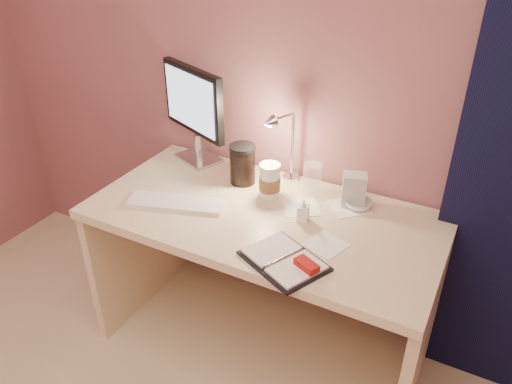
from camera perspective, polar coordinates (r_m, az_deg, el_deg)
The scene contains 14 objects.
desk at distance 2.17m, azimuth 1.69°, elevation -6.45°, with size 1.40×0.70×0.73m.
monitor at distance 2.30m, azimuth -6.94°, elevation 9.69°, with size 0.40×0.22×0.45m.
keyboard at distance 2.06m, azimuth -9.13°, elevation -1.22°, with size 0.39×0.12×0.02m, color silver.
planner at distance 1.73m, azimuth 3.41°, elevation -7.82°, with size 0.34×0.31×0.04m.
paper_a at distance 2.03m, azimuth 5.18°, elevation -1.75°, with size 0.14×0.14×0.00m, color white.
paper_b at distance 1.83m, azimuth 7.96°, elevation -5.99°, with size 0.13×0.13×0.00m, color white.
paper_c at distance 2.06m, azimuth 10.58°, elevation -1.67°, with size 0.15×0.15×0.00m, color white.
coffee_cup at distance 2.07m, azimuth 1.58°, elevation 1.25°, with size 0.09×0.09×0.14m.
clear_cup at distance 2.09m, azimuth 6.44°, elevation 1.44°, with size 0.08×0.08×0.14m, color white.
bowl at distance 2.05m, azimuth 11.63°, elevation -1.41°, with size 0.11×0.11×0.03m, color white.
lotion_bottle at distance 1.92m, azimuth 5.42°, elevation -2.04°, with size 0.04×0.04×0.10m, color white.
dark_jar at distance 2.17m, azimuth -1.54°, elevation 2.99°, with size 0.11×0.11×0.16m, color black.
product_box at distance 2.04m, azimuth 11.12°, elevation 0.22°, with size 0.09×0.07×0.14m, color beige.
desk_lamp at distance 2.07m, azimuth 4.19°, elevation 5.47°, with size 0.13×0.20×0.33m.
Camera 1 is at (0.75, -0.11, 1.81)m, focal length 35.00 mm.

